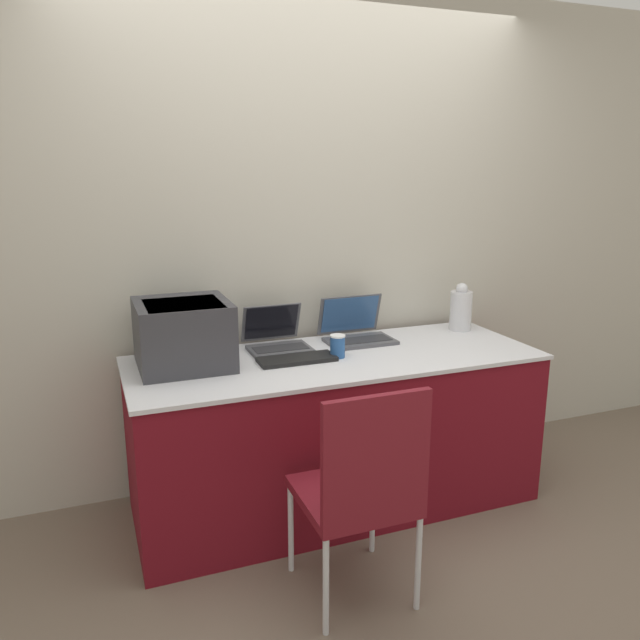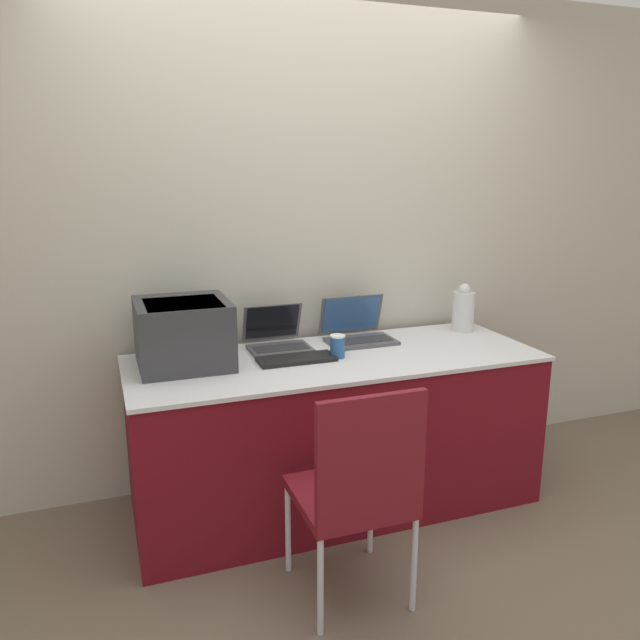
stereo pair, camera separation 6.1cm
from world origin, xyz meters
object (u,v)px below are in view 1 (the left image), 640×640
(printer, at_px, (183,332))
(laptop_right, at_px, (356,331))
(laptop_left, at_px, (277,339))
(metal_pitcher, at_px, (461,309))
(coffee_cup, at_px, (337,346))
(chair, at_px, (362,484))
(external_keyboard, at_px, (297,359))

(printer, distance_m, laptop_right, 0.94)
(printer, distance_m, laptop_left, 0.51)
(metal_pitcher, bearing_deg, coffee_cup, -164.70)
(laptop_left, relative_size, coffee_cup, 2.73)
(coffee_cup, height_order, chair, chair)
(metal_pitcher, bearing_deg, chair, -137.62)
(external_keyboard, relative_size, coffee_cup, 3.32)
(external_keyboard, height_order, chair, chair)
(printer, height_order, coffee_cup, printer)
(metal_pitcher, bearing_deg, external_keyboard, -168.07)
(coffee_cup, bearing_deg, laptop_right, 49.15)
(laptop_right, xyz_separation_m, metal_pitcher, (0.64, -0.01, 0.07))
(laptop_left, xyz_separation_m, laptop_right, (0.44, -0.01, 0.00))
(printer, distance_m, metal_pitcher, 1.57)
(metal_pitcher, relative_size, chair, 0.29)
(laptop_left, bearing_deg, coffee_cup, -47.80)
(coffee_cup, bearing_deg, printer, 169.58)
(laptop_right, xyz_separation_m, chair, (-0.41, -0.97, -0.32))
(metal_pitcher, height_order, chair, metal_pitcher)
(laptop_right, distance_m, coffee_cup, 0.32)
(coffee_cup, bearing_deg, external_keyboard, 177.20)
(external_keyboard, distance_m, coffee_cup, 0.21)
(chair, bearing_deg, laptop_left, 91.70)
(printer, xyz_separation_m, coffee_cup, (0.71, -0.13, -0.11))
(coffee_cup, xyz_separation_m, metal_pitcher, (0.85, 0.23, 0.06))
(metal_pitcher, bearing_deg, laptop_right, 178.93)
(coffee_cup, height_order, metal_pitcher, metal_pitcher)
(printer, height_order, laptop_left, printer)
(coffee_cup, xyz_separation_m, chair, (-0.20, -0.73, -0.33))
(laptop_left, xyz_separation_m, coffee_cup, (0.23, -0.25, 0.01))
(printer, height_order, external_keyboard, printer)
(laptop_left, xyz_separation_m, external_keyboard, (0.03, -0.24, -0.04))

